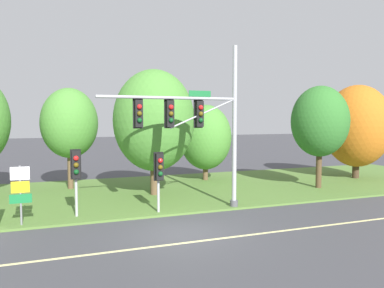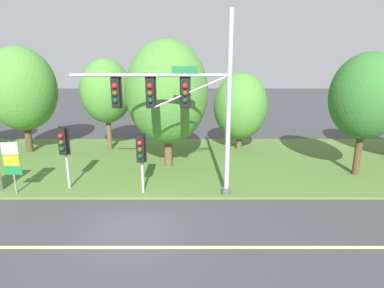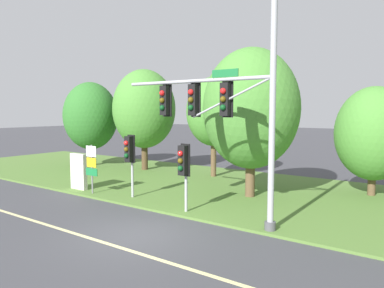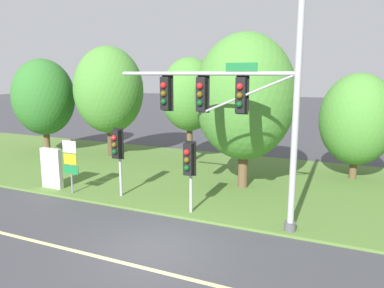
% 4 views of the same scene
% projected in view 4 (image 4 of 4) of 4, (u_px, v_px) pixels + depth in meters
% --- Properties ---
extents(ground_plane, '(160.00, 160.00, 0.00)m').
position_uv_depth(ground_plane, '(154.00, 248.00, 11.83)').
color(ground_plane, '#3D3D42').
extents(lane_stripe, '(36.00, 0.16, 0.01)m').
position_uv_depth(lane_stripe, '(133.00, 265.00, 10.75)').
color(lane_stripe, beige).
rests_on(lane_stripe, ground).
extents(grass_verge, '(48.00, 11.50, 0.10)m').
position_uv_depth(grass_verge, '(235.00, 180.00, 19.20)').
color(grass_verge, '#517533').
rests_on(grass_verge, ground).
extents(traffic_signal_mast, '(6.85, 0.49, 7.92)m').
position_uv_depth(traffic_signal_mast, '(237.00, 104.00, 12.89)').
color(traffic_signal_mast, '#9EA0A5').
rests_on(traffic_signal_mast, grass_verge).
extents(pedestrian_signal_near_kerb, '(0.46, 0.55, 2.83)m').
position_uv_depth(pedestrian_signal_near_kerb, '(189.00, 163.00, 14.10)').
color(pedestrian_signal_near_kerb, '#9EA0A5').
rests_on(pedestrian_signal_near_kerb, grass_verge).
extents(pedestrian_signal_further_along, '(0.46, 0.55, 3.02)m').
position_uv_depth(pedestrian_signal_further_along, '(117.00, 148.00, 16.03)').
color(pedestrian_signal_further_along, '#9EA0A5').
rests_on(pedestrian_signal_further_along, grass_verge).
extents(route_sign_post, '(0.86, 0.08, 2.46)m').
position_uv_depth(route_sign_post, '(70.00, 161.00, 16.63)').
color(route_sign_post, slate).
rests_on(route_sign_post, grass_verge).
extents(tree_nearest_road, '(4.05, 4.05, 6.29)m').
position_uv_depth(tree_nearest_road, '(44.00, 97.00, 25.03)').
color(tree_nearest_road, brown).
rests_on(tree_nearest_road, grass_verge).
extents(tree_left_of_mast, '(4.39, 4.39, 7.02)m').
position_uv_depth(tree_left_of_mast, '(109.00, 90.00, 23.79)').
color(tree_left_of_mast, '#4C3823').
rests_on(tree_left_of_mast, grass_verge).
extents(tree_behind_signpost, '(3.46, 3.46, 6.26)m').
position_uv_depth(tree_behind_signpost, '(190.00, 95.00, 22.16)').
color(tree_behind_signpost, brown).
rests_on(tree_behind_signpost, grass_verge).
extents(tree_mid_verge, '(4.63, 4.63, 7.16)m').
position_uv_depth(tree_mid_verge, '(245.00, 97.00, 17.09)').
color(tree_mid_verge, brown).
rests_on(tree_mid_verge, grass_verge).
extents(tree_tall_centre, '(3.68, 3.68, 5.36)m').
position_uv_depth(tree_tall_centre, '(357.00, 120.00, 18.75)').
color(tree_tall_centre, brown).
rests_on(tree_tall_centre, grass_verge).
extents(info_kiosk, '(1.10, 0.24, 1.90)m').
position_uv_depth(info_kiosk, '(52.00, 168.00, 17.54)').
color(info_kiosk, beige).
rests_on(info_kiosk, grass_verge).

